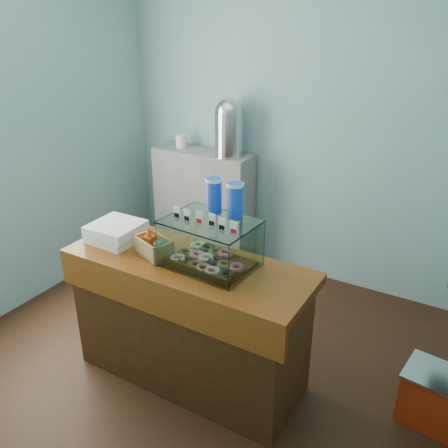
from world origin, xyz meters
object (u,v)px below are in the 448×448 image
Objects in this scene: coffee_urn at (229,126)px; red_cooler at (436,398)px; display_case at (212,240)px; counter at (189,320)px.

coffee_urn is 2.68m from red_cooler.
red_cooler is (2.11, -1.13, -1.20)m from coffee_urn.
display_case reaches higher than red_cooler.
coffee_urn reaches higher than counter.
red_cooler is at bearing 18.77° from display_case.
red_cooler is at bearing -28.17° from coffee_urn.
counter is 3.70× the size of red_cooler.
counter is 1.59m from red_cooler.
counter is at bearing -153.17° from display_case.
counter reaches higher than red_cooler.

